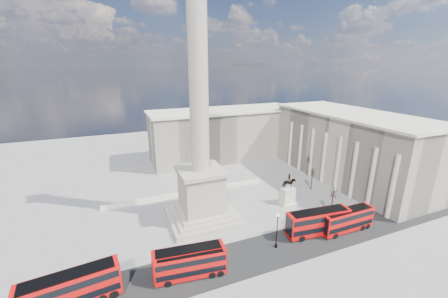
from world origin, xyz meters
TOP-DOWN VIEW (x-y plane):
  - ground at (0.00, 0.00)m, footprint 180.00×180.00m
  - asphalt_road at (5.00, -10.00)m, footprint 120.00×9.00m
  - nelsons_column at (0.00, 5.00)m, footprint 14.00×14.00m
  - balustrade_wall at (0.00, 16.00)m, footprint 40.00×0.60m
  - building_east at (45.00, 10.00)m, footprint 19.00×46.00m
  - building_northeast at (20.00, 40.00)m, footprint 51.00×17.00m
  - red_bus_a at (-6.75, -10.78)m, footprint 10.93×3.75m
  - red_bus_b at (-6.77, -9.95)m, footprint 11.10×3.69m
  - red_bus_c at (18.37, -9.17)m, footprint 12.45×4.05m
  - red_bus_d at (24.23, -10.40)m, footprint 11.17×2.70m
  - red_bus_e at (-22.67, -9.86)m, footprint 12.53×4.13m
  - victorian_lamp at (8.94, -9.66)m, footprint 0.57×0.57m
  - equestrian_statue at (20.14, 3.03)m, footprint 3.54×2.65m
  - bare_tree_near at (25.58, -4.94)m, footprint 1.57×1.57m
  - bare_tree_mid at (30.23, 7.10)m, footprint 1.63×1.63m
  - bare_tree_far at (35.29, 15.02)m, footprint 1.64×1.64m
  - pedestrian_walking at (21.66, -4.75)m, footprint 0.66×0.61m
  - pedestrian_standing at (17.62, -6.28)m, footprint 1.10×0.96m
  - pedestrian_crossing at (17.20, -6.50)m, footprint 0.83×1.15m

SIDE VIEW (x-z plane):
  - ground at x=0.00m, z-range 0.00..0.00m
  - asphalt_road at x=5.00m, z-range 0.00..0.01m
  - balustrade_wall at x=0.00m, z-range 0.00..1.10m
  - pedestrian_walking at x=21.66m, z-range 0.00..1.51m
  - pedestrian_crossing at x=17.20m, z-range 0.00..1.81m
  - pedestrian_standing at x=17.62m, z-range 0.00..1.93m
  - red_bus_a at x=-6.75m, z-range 0.11..4.45m
  - red_bus_b at x=-6.77m, z-range 0.11..4.52m
  - red_bus_d at x=24.23m, z-range 0.11..4.64m
  - equestrian_statue at x=20.14m, z-range -1.18..6.31m
  - red_bus_c at x=18.37m, z-range 0.12..5.08m
  - red_bus_e at x=-22.67m, z-range 0.12..5.11m
  - victorian_lamp at x=8.94m, z-range 0.59..7.25m
  - bare_tree_mid at x=30.23m, z-range 1.78..7.96m
  - bare_tree_far at x=35.29m, z-range 1.93..8.65m
  - bare_tree_near at x=25.58m, z-range 1.98..8.87m
  - building_northeast at x=20.00m, z-range 0.02..16.62m
  - building_east at x=45.00m, z-range 0.02..18.62m
  - nelsons_column at x=0.00m, z-range -12.01..37.84m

